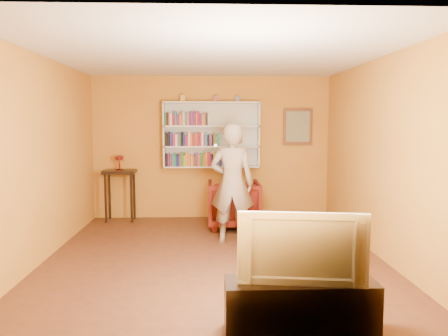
% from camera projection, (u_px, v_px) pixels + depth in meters
% --- Properties ---
extents(room_shell, '(5.30, 5.80, 2.88)m').
position_uv_depth(room_shell, '(214.00, 183.00, 5.90)').
color(room_shell, '#462516').
rests_on(room_shell, ground).
extents(bookshelf, '(1.80, 0.29, 1.23)m').
position_uv_depth(bookshelf, '(211.00, 135.00, 8.24)').
color(bookshelf, silver).
rests_on(bookshelf, room_shell).
extents(books_row_lower, '(1.05, 0.19, 0.27)m').
position_uv_depth(books_row_lower, '(194.00, 160.00, 8.16)').
color(books_row_lower, black).
rests_on(books_row_lower, bookshelf).
extents(books_row_middle, '(1.02, 0.18, 0.26)m').
position_uv_depth(books_row_middle, '(192.00, 140.00, 8.12)').
color(books_row_middle, black).
rests_on(books_row_middle, bookshelf).
extents(books_row_upper, '(0.82, 0.19, 0.26)m').
position_uv_depth(books_row_upper, '(187.00, 119.00, 8.08)').
color(books_row_upper, '#1C7E33').
rests_on(books_row_upper, bookshelf).
extents(ornament_left, '(0.09, 0.09, 0.12)m').
position_uv_depth(ornament_left, '(183.00, 98.00, 8.09)').
color(ornament_left, gold).
rests_on(ornament_left, bookshelf).
extents(ornament_centre, '(0.08, 0.08, 0.11)m').
position_uv_depth(ornament_centre, '(216.00, 99.00, 8.11)').
color(ornament_centre, '#9A3A33').
rests_on(ornament_centre, bookshelf).
extents(ornament_right, '(0.07, 0.07, 0.10)m').
position_uv_depth(ornament_right, '(237.00, 99.00, 8.13)').
color(ornament_right, slate).
rests_on(ornament_right, bookshelf).
extents(framed_painting, '(0.55, 0.05, 0.70)m').
position_uv_depth(framed_painting, '(298.00, 127.00, 8.34)').
color(framed_painting, '#5C321A').
rests_on(framed_painting, room_shell).
extents(console_table, '(0.58, 0.44, 0.95)m').
position_uv_depth(console_table, '(120.00, 179.00, 8.09)').
color(console_table, black).
rests_on(console_table, ground).
extents(ruby_lustre, '(0.17, 0.17, 0.28)m').
position_uv_depth(ruby_lustre, '(119.00, 159.00, 8.06)').
color(ruby_lustre, maroon).
rests_on(ruby_lustre, console_table).
extents(armchair, '(0.89, 0.92, 0.83)m').
position_uv_depth(armchair, '(234.00, 204.00, 7.59)').
color(armchair, '#410604').
rests_on(armchair, ground).
extents(person, '(0.71, 0.52, 1.82)m').
position_uv_depth(person, '(232.00, 184.00, 6.58)').
color(person, '#7A6A59').
rests_on(person, ground).
extents(game_remote, '(0.04, 0.15, 0.04)m').
position_uv_depth(game_remote, '(215.00, 145.00, 6.27)').
color(game_remote, silver).
rests_on(game_remote, person).
extents(tv_cabinet, '(1.31, 0.39, 0.47)m').
position_uv_depth(tv_cabinet, '(300.00, 307.00, 3.77)').
color(tv_cabinet, black).
rests_on(tv_cabinet, ground).
extents(television, '(1.09, 0.29, 0.62)m').
position_uv_depth(television, '(301.00, 246.00, 3.72)').
color(television, black).
rests_on(television, tv_cabinet).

